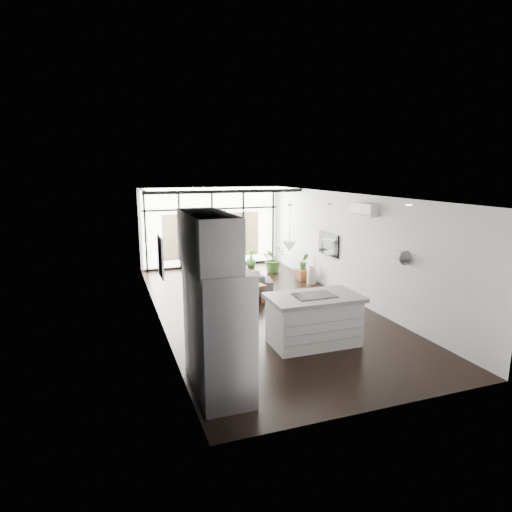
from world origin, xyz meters
TOP-DOWN VIEW (x-y plane):
  - floor at (0.00, 0.00)m, footprint 5.00×10.00m
  - ceiling at (0.00, 0.00)m, footprint 5.00×10.00m
  - wall_left at (-2.50, 0.00)m, footprint 0.02×10.00m
  - wall_right at (2.50, 0.00)m, footprint 0.02×10.00m
  - wall_back at (0.00, 5.00)m, footprint 5.00×0.02m
  - wall_front at (0.00, -5.00)m, footprint 5.00×0.02m
  - glazing at (0.00, 4.88)m, footprint 5.00×0.20m
  - skylight at (0.00, 4.00)m, footprint 4.70×1.90m
  - neighbour_building at (0.00, 4.95)m, footprint 3.50×0.02m
  - island at (0.20, -2.54)m, footprint 1.82×1.09m
  - cooktop at (0.20, -2.54)m, footprint 0.80×0.54m
  - fridge at (-2.03, -3.95)m, footprint 0.77×0.97m
  - appliance_column at (-2.09, -3.15)m, footprint 0.63×0.66m
  - upper_cabinets at (-2.12, -3.50)m, footprint 0.62×1.75m
  - pendant_left at (-0.40, -2.65)m, footprint 0.26×0.26m
  - pendant_right at (0.40, -2.65)m, footprint 0.26×0.26m
  - sofa at (-0.25, 1.25)m, footprint 2.05×0.94m
  - console_bench at (-0.46, 0.25)m, footprint 1.50×0.72m
  - pouf at (-0.14, 1.50)m, footprint 0.55×0.55m
  - crate at (2.24, 2.11)m, footprint 0.42×0.42m
  - plant_tall at (1.71, 3.37)m, footprint 1.05×1.11m
  - plant_med at (1.24, 4.29)m, footprint 0.67×0.74m
  - plant_crate at (2.24, 2.11)m, footprint 0.40×0.58m
  - milk_can at (2.25, 1.60)m, footprint 0.29×0.29m
  - bistro_set at (0.23, 4.31)m, footprint 1.48×0.62m
  - tv at (2.46, 1.00)m, footprint 0.05×1.10m
  - ac_unit at (2.38, -0.80)m, footprint 0.22×0.90m
  - framed_art at (-2.47, -0.50)m, footprint 0.04×0.70m

SIDE VIEW (x-z plane):
  - floor at x=0.00m, z-range 0.00..0.00m
  - crate at x=2.24m, z-range 0.00..0.31m
  - plant_med at x=1.24m, z-range 0.00..0.36m
  - pouf at x=-0.14m, z-range 0.00..0.44m
  - console_bench at x=-0.46m, z-range 0.00..0.47m
  - milk_can at x=2.25m, z-range 0.00..0.56m
  - plant_tall at x=1.71m, z-range 0.00..0.70m
  - bistro_set at x=0.23m, z-range 0.00..0.71m
  - sofa at x=-0.25m, z-range 0.00..0.77m
  - plant_crate at x=2.24m, z-range 0.31..0.55m
  - island at x=0.20m, z-range 0.00..0.99m
  - cooktop at x=0.20m, z-range 0.99..1.00m
  - fridge at x=-2.03m, z-range 0.00..2.00m
  - neighbour_building at x=0.00m, z-range 0.30..1.90m
  - appliance_column at x=-2.09m, z-range 0.00..2.45m
  - tv at x=2.46m, z-range 0.98..1.62m
  - wall_left at x=-2.50m, z-range 0.00..2.80m
  - wall_right at x=2.50m, z-range 0.00..2.80m
  - wall_back at x=0.00m, z-range 0.00..2.80m
  - wall_front at x=0.00m, z-range 0.00..2.80m
  - glazing at x=0.00m, z-range 0.00..2.80m
  - framed_art at x=-2.47m, z-range 1.10..2.00m
  - pendant_left at x=-0.40m, z-range 1.93..2.11m
  - pendant_right at x=0.40m, z-range 1.93..2.11m
  - upper_cabinets at x=-2.12m, z-range 1.92..2.78m
  - ac_unit at x=2.38m, z-range 2.30..2.60m
  - skylight at x=0.00m, z-range 2.74..2.80m
  - ceiling at x=0.00m, z-range 2.80..2.80m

